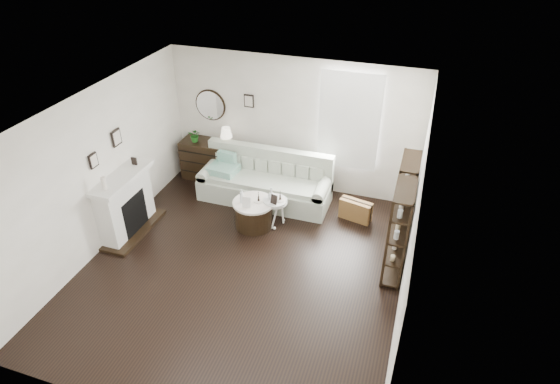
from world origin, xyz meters
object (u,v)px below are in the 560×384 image
(dresser, at_px, (212,160))
(pedestal_table, at_px, (275,202))
(drum_table, at_px, (254,214))
(sofa, at_px, (266,184))

(dresser, xyz_separation_m, pedestal_table, (1.80, -1.17, 0.07))
(dresser, distance_m, drum_table, 1.97)
(drum_table, height_order, pedestal_table, pedestal_table)
(sofa, height_order, drum_table, sofa)
(drum_table, bearing_deg, sofa, 96.19)
(sofa, height_order, pedestal_table, sofa)
(pedestal_table, bearing_deg, drum_table, -155.77)
(sofa, bearing_deg, dresser, 163.77)
(dresser, relative_size, drum_table, 1.69)
(drum_table, distance_m, pedestal_table, 0.45)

